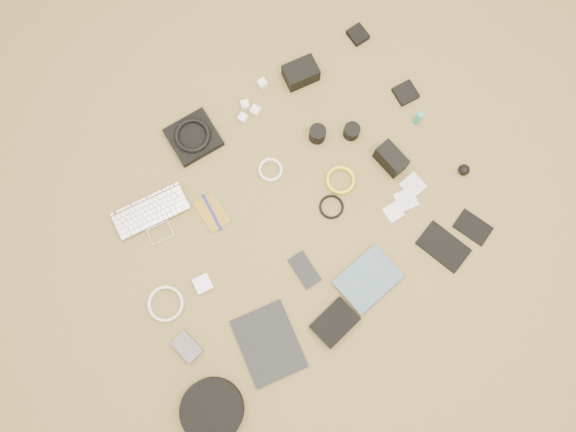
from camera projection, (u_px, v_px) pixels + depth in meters
room_shell at (309, 77)px, 0.93m from camera, size 4.04×4.04×2.58m
laptop at (155, 221)px, 2.14m from camera, size 0.31×0.24×0.02m
headphone_pouch at (193, 137)px, 2.20m from camera, size 0.19×0.18×0.03m
headphones at (192, 135)px, 2.18m from camera, size 0.16×0.16×0.02m
charger_a at (255, 111)px, 2.23m from camera, size 0.04×0.04×0.03m
charger_b at (245, 105)px, 2.23m from camera, size 0.04×0.04×0.03m
charger_c at (262, 84)px, 2.25m from camera, size 0.03×0.03×0.03m
charger_d at (243, 118)px, 2.22m from camera, size 0.04×0.04×0.03m
dslr_camera at (301, 73)px, 2.23m from camera, size 0.14×0.11×0.08m
lens_pouch at (358, 35)px, 2.29m from camera, size 0.07×0.08×0.03m
notebook_olive at (212, 213)px, 2.16m from camera, size 0.09×0.14×0.01m
pen_blue at (212, 212)px, 2.15m from camera, size 0.03×0.16×0.01m
cable_white_a at (271, 170)px, 2.19m from camera, size 0.12×0.12×0.01m
lens_a at (317, 134)px, 2.19m from camera, size 0.08×0.08×0.07m
lens_b at (352, 131)px, 2.19m from camera, size 0.07×0.07×0.06m
card_reader at (406, 93)px, 2.25m from camera, size 0.09×0.09×0.02m
power_brick at (203, 284)px, 2.09m from camera, size 0.07×0.07×0.03m
cable_white_b at (166, 304)px, 2.08m from camera, size 0.17×0.17×0.01m
cable_black at (331, 207)px, 2.16m from camera, size 0.11×0.11×0.01m
cable_yellow at (340, 181)px, 2.18m from camera, size 0.15×0.15×0.01m
flash at (391, 159)px, 2.15m from camera, size 0.08×0.13×0.09m
lens_cleaner at (418, 118)px, 2.19m from camera, size 0.03×0.03×0.08m
battery_charger at (187, 347)px, 2.05m from camera, size 0.08×0.11×0.03m
tablet at (269, 344)px, 2.06m from camera, size 0.25×0.30×0.01m
phone at (304, 270)px, 2.11m from camera, size 0.07×0.13×0.01m
filter_case_left at (393, 212)px, 2.16m from camera, size 0.07×0.07×0.01m
filter_case_mid at (406, 200)px, 2.16m from camera, size 0.09×0.09×0.01m
filter_case_right at (413, 186)px, 2.18m from camera, size 0.09×0.09×0.01m
air_blower at (464, 170)px, 2.17m from camera, size 0.06×0.06×0.04m
headphone_case at (212, 410)px, 1.99m from camera, size 0.26×0.26×0.06m
drive_case at (335, 322)px, 2.06m from camera, size 0.17×0.14×0.04m
paperback at (383, 296)px, 2.09m from camera, size 0.24×0.19×0.02m
notebook_black_a at (443, 247)px, 2.13m from camera, size 0.16×0.21×0.01m
notebook_black_b at (473, 227)px, 2.14m from camera, size 0.13×0.15×0.01m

